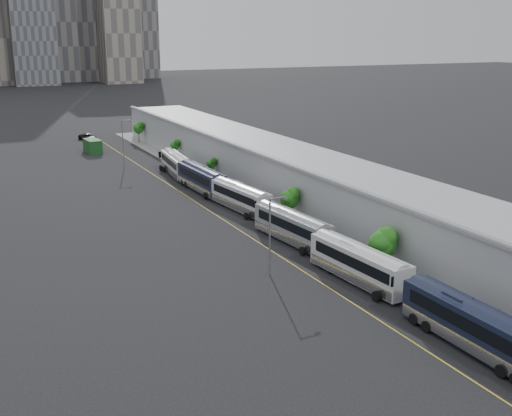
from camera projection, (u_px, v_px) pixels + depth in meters
sidewalk at (309, 218)px, 85.56m from camera, size 10.00×170.00×0.12m
lane_line at (237, 229)px, 81.15m from camera, size 0.12×160.00×0.02m
depot at (335, 190)px, 86.33m from camera, size 12.45×160.40×7.20m
bus_1 at (469, 328)px, 50.29m from camera, size 2.91×13.07×3.82m
bus_2 at (359, 267)px, 63.33m from camera, size 3.53×13.11×3.79m
bus_3 at (292, 229)px, 75.50m from camera, size 3.74×12.98×3.74m
bus_4 at (240, 200)px, 89.14m from camera, size 3.82×12.90×3.72m
bus_5 at (202, 181)px, 99.89m from camera, size 3.07×13.53×3.94m
bus_6 at (176, 166)px, 111.39m from camera, size 3.88×13.06×3.76m
tree_1 at (383, 240)px, 64.96m from camera, size 2.91×2.91×5.15m
tree_2 at (289, 197)px, 82.53m from camera, size 2.46×2.46×4.80m
tree_3 at (211, 164)px, 107.32m from camera, size 1.40×1.40×3.50m
tree_4 at (175, 145)px, 123.24m from camera, size 1.51×1.51×3.88m
tree_5 at (139, 127)px, 143.87m from camera, size 2.23×2.23×4.61m
street_lamp_near at (272, 230)px, 64.52m from camera, size 2.04×0.22×8.13m
street_lamp_far at (124, 141)px, 115.75m from camera, size 2.04×0.22×8.86m
shipping_container at (93, 146)px, 132.24m from camera, size 2.94×5.56×2.78m
suv at (88, 137)px, 147.99m from camera, size 3.86×5.81×1.48m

